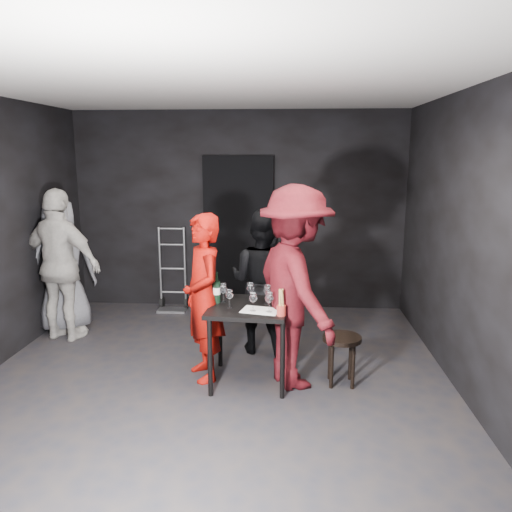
# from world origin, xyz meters

# --- Properties ---
(floor) EXTENTS (4.50, 5.00, 0.02)m
(floor) POSITION_xyz_m (0.00, 0.00, 0.00)
(floor) COLOR black
(floor) RESTS_ON ground
(ceiling) EXTENTS (4.50, 5.00, 0.02)m
(ceiling) POSITION_xyz_m (0.00, 0.00, 2.70)
(ceiling) COLOR silver
(ceiling) RESTS_ON ground
(wall_back) EXTENTS (4.50, 0.04, 2.70)m
(wall_back) POSITION_xyz_m (0.00, 2.50, 1.35)
(wall_back) COLOR black
(wall_back) RESTS_ON ground
(wall_front) EXTENTS (4.50, 0.04, 2.70)m
(wall_front) POSITION_xyz_m (0.00, -2.50, 1.35)
(wall_front) COLOR black
(wall_front) RESTS_ON ground
(wall_right) EXTENTS (0.04, 5.00, 2.70)m
(wall_right) POSITION_xyz_m (2.25, 0.00, 1.35)
(wall_right) COLOR black
(wall_right) RESTS_ON ground
(doorway) EXTENTS (0.95, 0.10, 2.10)m
(doorway) POSITION_xyz_m (0.00, 2.44, 1.05)
(doorway) COLOR black
(doorway) RESTS_ON ground
(wallbox_upper) EXTENTS (0.12, 0.06, 0.12)m
(wallbox_upper) POSITION_xyz_m (0.85, 2.45, 1.45)
(wallbox_upper) COLOR #B7B7B2
(wallbox_upper) RESTS_ON wall_back
(wallbox_lower) EXTENTS (0.10, 0.06, 0.14)m
(wallbox_lower) POSITION_xyz_m (1.05, 2.45, 1.40)
(wallbox_lower) COLOR #B7B7B2
(wallbox_lower) RESTS_ON wall_back
(hand_truck) EXTENTS (0.38, 0.33, 1.15)m
(hand_truck) POSITION_xyz_m (-0.90, 2.26, 0.21)
(hand_truck) COLOR #B2B2B7
(hand_truck) RESTS_ON floor
(tasting_table) EXTENTS (0.72, 0.72, 0.75)m
(tasting_table) POSITION_xyz_m (0.33, 0.12, 0.65)
(tasting_table) COLOR black
(tasting_table) RESTS_ON floor
(stool) EXTENTS (0.36, 0.36, 0.47)m
(stool) POSITION_xyz_m (1.20, 0.12, 0.38)
(stool) COLOR black
(stool) RESTS_ON floor
(server_red) EXTENTS (0.64, 0.74, 1.70)m
(server_red) POSITION_xyz_m (-0.11, 0.19, 0.85)
(server_red) COLOR #9D0B05
(server_red) RESTS_ON floor
(woman_black) EXTENTS (0.89, 0.70, 1.62)m
(woman_black) POSITION_xyz_m (0.41, 0.89, 0.81)
(woman_black) COLOR black
(woman_black) RESTS_ON floor
(man_maroon) EXTENTS (1.28, 1.66, 2.32)m
(man_maroon) POSITION_xyz_m (0.76, 0.11, 1.16)
(man_maroon) COLOR #4C0C12
(man_maroon) RESTS_ON floor
(bystander_cream) EXTENTS (1.31, 0.88, 2.05)m
(bystander_cream) POSITION_xyz_m (-1.90, 1.10, 1.03)
(bystander_cream) COLOR silver
(bystander_cream) RESTS_ON floor
(bystander_grey) EXTENTS (0.96, 0.80, 1.73)m
(bystander_grey) POSITION_xyz_m (-2.02, 1.37, 0.86)
(bystander_grey) COLOR slate
(bystander_grey) RESTS_ON floor
(tasting_mat) EXTENTS (0.37, 0.29, 0.00)m
(tasting_mat) POSITION_xyz_m (0.45, -0.02, 0.75)
(tasting_mat) COLOR white
(tasting_mat) RESTS_ON tasting_table
(wine_glass_a) EXTENTS (0.08, 0.08, 0.19)m
(wine_glass_a) POSITION_xyz_m (0.16, 0.04, 0.84)
(wine_glass_a) COLOR white
(wine_glass_a) RESTS_ON tasting_table
(wine_glass_b) EXTENTS (0.09, 0.09, 0.20)m
(wine_glass_b) POSITION_xyz_m (0.08, 0.21, 0.85)
(wine_glass_b) COLOR white
(wine_glass_b) RESTS_ON tasting_table
(wine_glass_c) EXTENTS (0.09, 0.09, 0.19)m
(wine_glass_c) POSITION_xyz_m (0.33, 0.29, 0.85)
(wine_glass_c) COLOR white
(wine_glass_c) RESTS_ON tasting_table
(wine_glass_d) EXTENTS (0.09, 0.09, 0.19)m
(wine_glass_d) POSITION_xyz_m (0.38, -0.04, 0.84)
(wine_glass_d) COLOR white
(wine_glass_d) RESTS_ON tasting_table
(wine_glass_e) EXTENTS (0.09, 0.09, 0.20)m
(wine_glass_e) POSITION_xyz_m (0.52, -0.06, 0.85)
(wine_glass_e) COLOR white
(wine_glass_e) RESTS_ON tasting_table
(wine_glass_f) EXTENTS (0.09, 0.09, 0.19)m
(wine_glass_f) POSITION_xyz_m (0.50, 0.19, 0.85)
(wine_glass_f) COLOR white
(wine_glass_f) RESTS_ON tasting_table
(wine_bottle) EXTENTS (0.07, 0.07, 0.30)m
(wine_bottle) POSITION_xyz_m (0.02, 0.20, 0.86)
(wine_bottle) COLOR black
(wine_bottle) RESTS_ON tasting_table
(breadstick_cup) EXTENTS (0.08, 0.08, 0.25)m
(breadstick_cup) POSITION_xyz_m (0.63, -0.14, 0.86)
(breadstick_cup) COLOR #AA2E24
(breadstick_cup) RESTS_ON tasting_table
(reserved_card) EXTENTS (0.12, 0.15, 0.10)m
(reserved_card) POSITION_xyz_m (0.64, 0.11, 0.80)
(reserved_card) COLOR white
(reserved_card) RESTS_ON tasting_table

